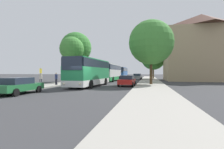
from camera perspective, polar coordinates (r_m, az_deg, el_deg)
The scene contains 17 objects.
ground_plane at distance 19.04m, azimuth -8.75°, elevation -4.88°, with size 300.00×300.00×0.00m, color #38383A.
sidewalk_left at distance 22.45m, azimuth -25.78°, elevation -3.90°, with size 4.00×120.00×0.15m, color #A39E93.
sidewalk_right at distance 17.86m, azimuth 12.89°, elevation -5.02°, with size 4.00×120.00×0.15m, color #A39E93.
building_right_background at distance 43.92m, azimuth 27.16°, elevation 7.87°, with size 15.36×11.88×14.78m.
bus_front at distance 23.38m, azimuth -7.28°, elevation 0.81°, with size 3.13×10.62×3.56m.
bus_middle at distance 37.01m, azimuth -0.45°, elevation 0.70°, with size 2.85×12.12×3.47m.
bus_rear at distance 51.94m, azimuth 3.15°, elevation 0.60°, with size 2.91×11.48×3.29m.
parked_car_left_curb at distance 16.86m, azimuth -28.29°, elevation -3.17°, with size 2.16×4.47×1.40m.
parked_car_right_near at distance 23.56m, azimuth 4.95°, elevation -1.97°, with size 2.16×4.06×1.44m.
parked_car_right_far at distance 43.66m, azimuth 8.25°, elevation -0.70°, with size 2.30×4.06×1.53m.
bus_stop_sign at distance 24.44m, azimuth -22.25°, elevation -0.04°, with size 0.08×0.45×2.25m.
pedestrian_waiting_near at distance 25.20m, azimuth -22.23°, elevation -1.25°, with size 0.36×0.36×1.72m.
pedestrian_waiting_far at distance 25.14m, azimuth -17.74°, elevation -1.31°, with size 0.36×0.36×1.66m.
tree_left_near at distance 30.94m, azimuth -13.01°, elevation 8.13°, with size 4.11×4.11×7.80m.
tree_left_far at distance 35.95m, azimuth -11.68°, elevation 8.53°, with size 6.14×6.14×9.69m.
tree_right_near at distance 49.36m, azimuth 13.35°, elevation 5.33°, with size 6.62×6.62×9.01m.
tree_right_mid at distance 26.37m, azimuth 12.65°, elevation 10.19°, with size 6.48×6.48×9.31m.
Camera 1 is at (6.61, -17.76, 1.85)m, focal length 28.00 mm.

